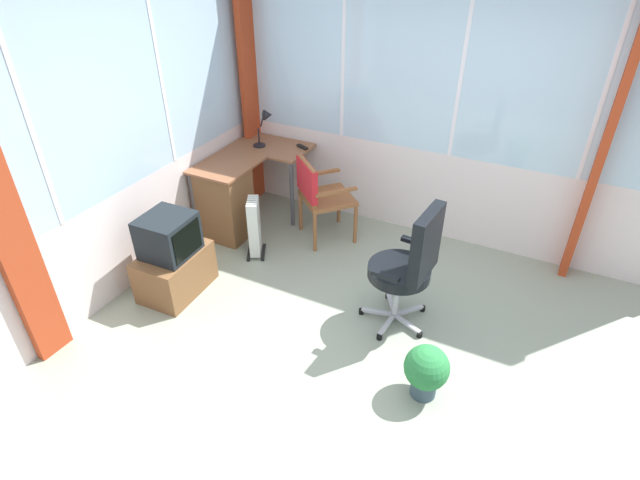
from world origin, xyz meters
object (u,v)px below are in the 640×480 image
(wooden_armchair, at_px, (317,190))
(potted_plant, at_px, (426,370))
(tv_remote, at_px, (302,147))
(office_chair, at_px, (410,262))
(desk, at_px, (228,198))
(tv_on_stand, at_px, (173,259))
(space_heater, at_px, (255,226))
(desk_lamp, at_px, (266,122))

(wooden_armchair, height_order, potted_plant, wooden_armchair)
(tv_remote, height_order, office_chair, office_chair)
(office_chair, bearing_deg, desk, 76.21)
(tv_on_stand, bearing_deg, office_chair, -75.90)
(desk, distance_m, tv_remote, 0.97)
(wooden_armchair, relative_size, office_chair, 0.80)
(desk, distance_m, office_chair, 2.18)
(desk, height_order, potted_plant, desk)
(space_heater, relative_size, potted_plant, 1.44)
(space_heater, bearing_deg, office_chair, -101.08)
(tv_remote, height_order, wooden_armchair, wooden_armchair)
(tv_remote, bearing_deg, desk, 171.07)
(office_chair, bearing_deg, wooden_armchair, 55.98)
(desk_lamp, distance_m, tv_remote, 0.46)
(desk_lamp, distance_m, potted_plant, 3.10)
(tv_on_stand, bearing_deg, tv_remote, -11.10)
(desk_lamp, xyz_separation_m, wooden_armchair, (-0.35, -0.77, -0.46))
(space_heater, bearing_deg, wooden_armchair, -39.60)
(space_heater, xyz_separation_m, potted_plant, (-0.97, -2.02, -0.07))
(tv_remote, distance_m, wooden_armchair, 0.62)
(potted_plant, bearing_deg, tv_remote, 46.17)
(desk_lamp, relative_size, tv_on_stand, 0.50)
(wooden_armchair, relative_size, space_heater, 1.44)
(tv_on_stand, bearing_deg, space_heater, -20.92)
(potted_plant, bearing_deg, desk, 64.89)
(desk, bearing_deg, desk_lamp, -7.90)
(wooden_armchair, distance_m, space_heater, 0.71)
(desk_lamp, xyz_separation_m, office_chair, (-1.18, -2.01, -0.40))
(desk_lamp, xyz_separation_m, space_heater, (-0.86, -0.35, -0.72))
(wooden_armchair, relative_size, potted_plant, 2.07)
(tv_remote, xyz_separation_m, wooden_armchair, (-0.44, -0.39, -0.22))
(desk, height_order, desk_lamp, desk_lamp)
(tv_on_stand, bearing_deg, desk, 7.34)
(wooden_armchair, distance_m, tv_on_stand, 1.54)
(office_chair, bearing_deg, tv_remote, 52.03)
(desk_lamp, bearing_deg, office_chair, -120.45)
(tv_on_stand, relative_size, space_heater, 1.25)
(tv_on_stand, bearing_deg, potted_plant, -93.52)
(office_chair, distance_m, space_heater, 1.72)
(tv_remote, xyz_separation_m, office_chair, (-1.27, -1.63, -0.16))
(space_heater, bearing_deg, desk_lamp, 22.31)
(desk, xyz_separation_m, tv_remote, (0.75, -0.48, 0.37))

